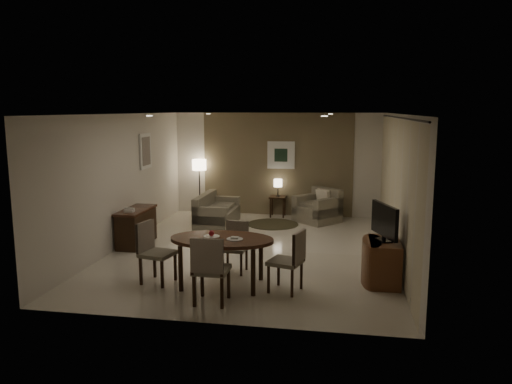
% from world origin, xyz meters
% --- Properties ---
extents(room_shell, '(5.50, 7.00, 2.70)m').
position_xyz_m(room_shell, '(0.00, 0.40, 1.35)').
color(room_shell, beige).
rests_on(room_shell, ground).
extents(taupe_accent, '(3.96, 0.03, 2.70)m').
position_xyz_m(taupe_accent, '(0.00, 3.48, 1.35)').
color(taupe_accent, brown).
rests_on(taupe_accent, wall_back).
extents(curtain_wall, '(0.08, 6.70, 2.58)m').
position_xyz_m(curtain_wall, '(2.68, 0.00, 1.32)').
color(curtain_wall, beige).
rests_on(curtain_wall, wall_right).
extents(curtain_rod, '(0.03, 6.80, 0.03)m').
position_xyz_m(curtain_rod, '(2.68, 0.00, 2.64)').
color(curtain_rod, black).
rests_on(curtain_rod, wall_right).
extents(art_back_frame, '(0.72, 0.03, 0.72)m').
position_xyz_m(art_back_frame, '(0.10, 3.46, 1.60)').
color(art_back_frame, silver).
rests_on(art_back_frame, wall_back).
extents(art_back_canvas, '(0.34, 0.01, 0.34)m').
position_xyz_m(art_back_canvas, '(0.10, 3.44, 1.60)').
color(art_back_canvas, black).
rests_on(art_back_canvas, wall_back).
extents(art_left_frame, '(0.03, 0.60, 0.80)m').
position_xyz_m(art_left_frame, '(-2.72, 1.20, 1.85)').
color(art_left_frame, silver).
rests_on(art_left_frame, wall_left).
extents(art_left_canvas, '(0.01, 0.46, 0.64)m').
position_xyz_m(art_left_canvas, '(-2.71, 1.20, 1.85)').
color(art_left_canvas, gray).
rests_on(art_left_canvas, wall_left).
extents(downlight_nl, '(0.10, 0.10, 0.01)m').
position_xyz_m(downlight_nl, '(-1.40, -1.80, 2.69)').
color(downlight_nl, white).
rests_on(downlight_nl, ceiling).
extents(downlight_nr, '(0.10, 0.10, 0.01)m').
position_xyz_m(downlight_nr, '(1.40, -1.80, 2.69)').
color(downlight_nr, white).
rests_on(downlight_nr, ceiling).
extents(downlight_fl, '(0.10, 0.10, 0.01)m').
position_xyz_m(downlight_fl, '(-1.40, 1.80, 2.69)').
color(downlight_fl, white).
rests_on(downlight_fl, ceiling).
extents(downlight_fr, '(0.10, 0.10, 0.01)m').
position_xyz_m(downlight_fr, '(1.40, 1.80, 2.69)').
color(downlight_fr, white).
rests_on(downlight_fr, ceiling).
extents(console_desk, '(0.48, 1.20, 0.75)m').
position_xyz_m(console_desk, '(-2.49, 0.00, 0.38)').
color(console_desk, '#482417').
rests_on(console_desk, floor).
extents(telephone, '(0.20, 0.14, 0.09)m').
position_xyz_m(telephone, '(-2.49, -0.30, 0.80)').
color(telephone, white).
rests_on(telephone, console_desk).
extents(tv_cabinet, '(0.48, 0.90, 0.70)m').
position_xyz_m(tv_cabinet, '(2.40, -1.50, 0.35)').
color(tv_cabinet, brown).
rests_on(tv_cabinet, floor).
extents(flat_tv, '(0.36, 0.85, 0.60)m').
position_xyz_m(flat_tv, '(2.38, -1.50, 1.02)').
color(flat_tv, black).
rests_on(flat_tv, tv_cabinet).
extents(dining_table, '(1.65, 1.03, 0.78)m').
position_xyz_m(dining_table, '(-0.16, -2.07, 0.39)').
color(dining_table, '#482417').
rests_on(dining_table, floor).
extents(chair_near, '(0.50, 0.50, 1.02)m').
position_xyz_m(chair_near, '(-0.13, -2.79, 0.51)').
color(chair_near, gray).
rests_on(chair_near, floor).
extents(chair_far, '(0.45, 0.45, 0.87)m').
position_xyz_m(chair_far, '(-0.10, -1.39, 0.43)').
color(chair_far, gray).
rests_on(chair_far, floor).
extents(chair_left, '(0.57, 0.57, 1.00)m').
position_xyz_m(chair_left, '(-1.21, -2.12, 0.50)').
color(chair_left, gray).
rests_on(chair_left, floor).
extents(chair_right, '(0.58, 0.58, 0.97)m').
position_xyz_m(chair_right, '(0.87, -2.15, 0.48)').
color(chair_right, gray).
rests_on(chair_right, floor).
extents(plate_a, '(0.26, 0.26, 0.02)m').
position_xyz_m(plate_a, '(-0.34, -2.02, 0.78)').
color(plate_a, white).
rests_on(plate_a, dining_table).
extents(plate_b, '(0.26, 0.26, 0.02)m').
position_xyz_m(plate_b, '(0.06, -2.12, 0.78)').
color(plate_b, white).
rests_on(plate_b, dining_table).
extents(fruit_apple, '(0.09, 0.09, 0.09)m').
position_xyz_m(fruit_apple, '(-0.34, -2.02, 0.84)').
color(fruit_apple, maroon).
rests_on(fruit_apple, plate_a).
extents(napkin, '(0.12, 0.08, 0.03)m').
position_xyz_m(napkin, '(0.06, -2.12, 0.81)').
color(napkin, white).
rests_on(napkin, plate_b).
extents(round_rug, '(1.25, 1.25, 0.01)m').
position_xyz_m(round_rug, '(0.05, 2.32, 0.01)').
color(round_rug, '#393420').
rests_on(round_rug, floor).
extents(sofa, '(1.61, 0.82, 0.75)m').
position_xyz_m(sofa, '(-1.27, 2.02, 0.38)').
color(sofa, gray).
rests_on(sofa, floor).
extents(armchair, '(1.28, 1.28, 0.83)m').
position_xyz_m(armchair, '(1.10, 2.77, 0.41)').
color(armchair, gray).
rests_on(armchair, floor).
extents(side_table, '(0.42, 0.42, 0.54)m').
position_xyz_m(side_table, '(0.05, 3.24, 0.27)').
color(side_table, black).
rests_on(side_table, floor).
extents(table_lamp, '(0.22, 0.22, 0.50)m').
position_xyz_m(table_lamp, '(0.05, 3.25, 0.79)').
color(table_lamp, '#FFEAC1').
rests_on(table_lamp, side_table).
extents(floor_lamp, '(0.37, 0.37, 1.47)m').
position_xyz_m(floor_lamp, '(-2.07, 3.26, 0.73)').
color(floor_lamp, '#FFE5B7').
rests_on(floor_lamp, floor).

